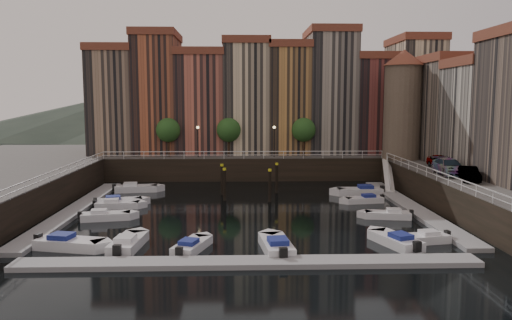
{
  "coord_description": "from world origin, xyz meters",
  "views": [
    {
      "loc": [
        -0.44,
        -48.03,
        10.57
      ],
      "look_at": [
        1.19,
        4.0,
        4.28
      ],
      "focal_mm": 35.0,
      "sensor_mm": 36.0,
      "label": 1
    }
  ],
  "objects_px": {
    "boat_left_1": "(105,216)",
    "car_a": "(441,162)",
    "car_b": "(469,175)",
    "mooring_pilings": "(248,182)",
    "boat_left_2": "(116,205)",
    "car_c": "(449,168)",
    "corner_tower": "(403,103)",
    "gangway": "(388,173)",
    "boat_left_0": "(69,243)"
  },
  "relations": [
    {
      "from": "boat_left_2",
      "to": "mooring_pilings",
      "type": "bearing_deg",
      "value": 16.89
    },
    {
      "from": "boat_left_1",
      "to": "boat_left_2",
      "type": "bearing_deg",
      "value": 81.04
    },
    {
      "from": "corner_tower",
      "to": "boat_left_0",
      "type": "distance_m",
      "value": 43.9
    },
    {
      "from": "corner_tower",
      "to": "gangway",
      "type": "distance_m",
      "value": 9.86
    },
    {
      "from": "boat_left_2",
      "to": "car_c",
      "type": "relative_size",
      "value": 0.81
    },
    {
      "from": "car_b",
      "to": "boat_left_1",
      "type": "bearing_deg",
      "value": -164.26
    },
    {
      "from": "mooring_pilings",
      "to": "car_c",
      "type": "distance_m",
      "value": 20.7
    },
    {
      "from": "gangway",
      "to": "boat_left_1",
      "type": "distance_m",
      "value": 32.96
    },
    {
      "from": "boat_left_0",
      "to": "car_b",
      "type": "relative_size",
      "value": 1.29
    },
    {
      "from": "gangway",
      "to": "mooring_pilings",
      "type": "distance_m",
      "value": 17.3
    },
    {
      "from": "boat_left_1",
      "to": "car_a",
      "type": "bearing_deg",
      "value": 6.12
    },
    {
      "from": "boat_left_0",
      "to": "boat_left_2",
      "type": "xyz_separation_m",
      "value": [
        0.08,
        13.51,
        -0.05
      ]
    },
    {
      "from": "mooring_pilings",
      "to": "car_a",
      "type": "distance_m",
      "value": 21.43
    },
    {
      "from": "mooring_pilings",
      "to": "boat_left_0",
      "type": "xyz_separation_m",
      "value": [
        -13.12,
        -18.55,
        -1.25
      ]
    },
    {
      "from": "gangway",
      "to": "mooring_pilings",
      "type": "xyz_separation_m",
      "value": [
        -16.7,
        -4.54,
        -0.27
      ]
    },
    {
      "from": "car_b",
      "to": "mooring_pilings",
      "type": "bearing_deg",
      "value": 170.58
    },
    {
      "from": "gangway",
      "to": "boat_left_0",
      "type": "relative_size",
      "value": 1.58
    },
    {
      "from": "boat_left_1",
      "to": "car_c",
      "type": "xyz_separation_m",
      "value": [
        33.01,
        5.32,
        3.46
      ]
    },
    {
      "from": "gangway",
      "to": "boat_left_0",
      "type": "height_order",
      "value": "gangway"
    },
    {
      "from": "corner_tower",
      "to": "car_b",
      "type": "bearing_deg",
      "value": -87.84
    },
    {
      "from": "gangway",
      "to": "boat_left_2",
      "type": "height_order",
      "value": "gangway"
    },
    {
      "from": "corner_tower",
      "to": "car_c",
      "type": "xyz_separation_m",
      "value": [
        0.49,
        -13.57,
        -6.39
      ]
    },
    {
      "from": "boat_left_0",
      "to": "car_a",
      "type": "bearing_deg",
      "value": 41.68
    },
    {
      "from": "mooring_pilings",
      "to": "gangway",
      "type": "bearing_deg",
      "value": 15.21
    },
    {
      "from": "corner_tower",
      "to": "boat_left_1",
      "type": "distance_m",
      "value": 38.87
    },
    {
      "from": "gangway",
      "to": "car_c",
      "type": "bearing_deg",
      "value": -69.48
    },
    {
      "from": "car_a",
      "to": "mooring_pilings",
      "type": "bearing_deg",
      "value": 174.54
    },
    {
      "from": "mooring_pilings",
      "to": "boat_left_1",
      "type": "relative_size",
      "value": 1.43
    },
    {
      "from": "car_c",
      "to": "boat_left_0",
      "type": "bearing_deg",
      "value": -155.24
    },
    {
      "from": "gangway",
      "to": "boat_left_1",
      "type": "height_order",
      "value": "gangway"
    },
    {
      "from": "corner_tower",
      "to": "car_b",
      "type": "xyz_separation_m",
      "value": [
        0.66,
        -17.65,
        -6.52
      ]
    },
    {
      "from": "mooring_pilings",
      "to": "boat_left_2",
      "type": "relative_size",
      "value": 1.46
    },
    {
      "from": "corner_tower",
      "to": "mooring_pilings",
      "type": "height_order",
      "value": "corner_tower"
    },
    {
      "from": "gangway",
      "to": "car_c",
      "type": "xyz_separation_m",
      "value": [
        3.39,
        -9.07,
        1.89
      ]
    },
    {
      "from": "car_c",
      "to": "car_a",
      "type": "bearing_deg",
      "value": 77.63
    },
    {
      "from": "boat_left_0",
      "to": "boat_left_2",
      "type": "height_order",
      "value": "boat_left_0"
    },
    {
      "from": "mooring_pilings",
      "to": "boat_left_1",
      "type": "bearing_deg",
      "value": -142.69
    },
    {
      "from": "car_a",
      "to": "car_b",
      "type": "bearing_deg",
      "value": -103.21
    },
    {
      "from": "corner_tower",
      "to": "boat_left_2",
      "type": "height_order",
      "value": "corner_tower"
    },
    {
      "from": "car_a",
      "to": "car_b",
      "type": "xyz_separation_m",
      "value": [
        -1.07,
        -8.97,
        -0.06
      ]
    },
    {
      "from": "corner_tower",
      "to": "boat_left_1",
      "type": "xyz_separation_m",
      "value": [
        -32.51,
        -18.88,
        -9.85
      ]
    },
    {
      "from": "corner_tower",
      "to": "boat_left_2",
      "type": "distance_m",
      "value": 36.89
    },
    {
      "from": "corner_tower",
      "to": "boat_left_1",
      "type": "height_order",
      "value": "corner_tower"
    },
    {
      "from": "mooring_pilings",
      "to": "corner_tower",
      "type": "bearing_deg",
      "value": 24.76
    },
    {
      "from": "mooring_pilings",
      "to": "boat_left_0",
      "type": "bearing_deg",
      "value": -125.27
    },
    {
      "from": "corner_tower",
      "to": "car_b",
      "type": "distance_m",
      "value": 18.83
    },
    {
      "from": "corner_tower",
      "to": "car_a",
      "type": "relative_size",
      "value": 3.19
    },
    {
      "from": "boat_left_0",
      "to": "car_a",
      "type": "relative_size",
      "value": 1.22
    },
    {
      "from": "boat_left_1",
      "to": "car_a",
      "type": "xyz_separation_m",
      "value": [
        34.25,
        10.2,
        3.39
      ]
    },
    {
      "from": "boat_left_1",
      "to": "car_c",
      "type": "height_order",
      "value": "car_c"
    }
  ]
}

